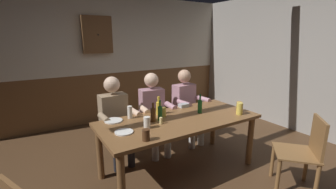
{
  "coord_description": "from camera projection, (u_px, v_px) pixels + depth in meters",
  "views": [
    {
      "loc": [
        -1.57,
        -2.06,
        1.73
      ],
      "look_at": [
        0.0,
        0.48,
        0.99
      ],
      "focal_mm": 24.65,
      "sensor_mm": 36.0,
      "label": 1
    }
  ],
  "objects": [
    {
      "name": "pint_glass_4",
      "position": [
        130.0,
        112.0,
        2.9
      ],
      "size": [
        0.06,
        0.06,
        0.16
      ],
      "primitive_type": "cylinder",
      "color": "white",
      "rests_on": "dining_table"
    },
    {
      "name": "bottle_1",
      "position": [
        153.0,
        114.0,
        2.79
      ],
      "size": [
        0.06,
        0.06,
        0.24
      ],
      "color": "#593314",
      "rests_on": "dining_table"
    },
    {
      "name": "bottle_3",
      "position": [
        159.0,
        107.0,
        3.05
      ],
      "size": [
        0.07,
        0.07,
        0.24
      ],
      "color": "gold",
      "rests_on": "dining_table"
    },
    {
      "name": "pint_glass_3",
      "position": [
        147.0,
        123.0,
        2.58
      ],
      "size": [
        0.07,
        0.07,
        0.14
      ],
      "primitive_type": "cylinder",
      "color": "white",
      "rests_on": "dining_table"
    },
    {
      "name": "wall_dart_cabinet",
      "position": [
        97.0,
        35.0,
        4.42
      ],
      "size": [
        0.56,
        0.15,
        0.7
      ],
      "color": "brown"
    },
    {
      "name": "pint_glass_2",
      "position": [
        240.0,
        109.0,
        3.05
      ],
      "size": [
        0.08,
        0.08,
        0.16
      ],
      "primitive_type": "cylinder",
      "color": "#E5C64C",
      "rests_on": "dining_table"
    },
    {
      "name": "person_2",
      "position": [
        187.0,
        103.0,
        3.8
      ],
      "size": [
        0.52,
        0.51,
        1.22
      ],
      "rotation": [
        0.0,
        0.0,
        3.23
      ],
      "color": "#B78493",
      "rests_on": "ground_plane"
    },
    {
      "name": "back_wall_upper",
      "position": [
        111.0,
        35.0,
        4.69
      ],
      "size": [
        5.28,
        0.12,
        1.55
      ],
      "primitive_type": "cube",
      "color": "beige"
    },
    {
      "name": "chair_empty_near_left",
      "position": [
        304.0,
        152.0,
        2.6
      ],
      "size": [
        0.62,
        0.62,
        0.88
      ],
      "rotation": [
        0.0,
        0.0,
        0.75
      ],
      "color": "brown",
      "rests_on": "ground_plane"
    },
    {
      "name": "back_wall_wainscot",
      "position": [
        115.0,
        95.0,
        5.0
      ],
      "size": [
        5.28,
        0.12,
        1.0
      ],
      "primitive_type": "cube",
      "color": "brown",
      "rests_on": "ground_plane"
    },
    {
      "name": "pint_glass_5",
      "position": [
        164.0,
        112.0,
        2.96
      ],
      "size": [
        0.07,
        0.07,
        0.12
      ],
      "primitive_type": "cylinder",
      "color": "#E5C64C",
      "rests_on": "dining_table"
    },
    {
      "name": "side_wall_concrete",
      "position": [
        315.0,
        64.0,
        3.99
      ],
      "size": [
        0.12,
        5.21,
        2.55
      ],
      "primitive_type": "cube",
      "color": "gray",
      "rests_on": "ground_plane"
    },
    {
      "name": "person_1",
      "position": [
        154.0,
        110.0,
        3.47
      ],
      "size": [
        0.52,
        0.55,
        1.22
      ],
      "rotation": [
        0.0,
        0.0,
        3.03
      ],
      "color": "#B78493",
      "rests_on": "ground_plane"
    },
    {
      "name": "bottle_2",
      "position": [
        160.0,
        113.0,
        2.82
      ],
      "size": [
        0.06,
        0.06,
        0.26
      ],
      "color": "#195923",
      "rests_on": "dining_table"
    },
    {
      "name": "pint_glass_0",
      "position": [
        239.0,
        107.0,
        3.17
      ],
      "size": [
        0.08,
        0.08,
        0.14
      ],
      "primitive_type": "cylinder",
      "color": "gold",
      "rests_on": "dining_table"
    },
    {
      "name": "bottle_0",
      "position": [
        200.0,
        106.0,
        3.1
      ],
      "size": [
        0.06,
        0.06,
        0.26
      ],
      "color": "#195923",
      "rests_on": "dining_table"
    },
    {
      "name": "condiment_caddy",
      "position": [
        184.0,
        105.0,
        3.38
      ],
      "size": [
        0.14,
        0.1,
        0.05
      ],
      "primitive_type": "cube",
      "color": "#B2B7BC",
      "rests_on": "dining_table"
    },
    {
      "name": "table_candle",
      "position": [
        161.0,
        121.0,
        2.72
      ],
      "size": [
        0.04,
        0.04,
        0.08
      ],
      "primitive_type": "cylinder",
      "color": "#F9E08C",
      "rests_on": "dining_table"
    },
    {
      "name": "plate_0",
      "position": [
        114.0,
        121.0,
        2.81
      ],
      "size": [
        0.22,
        0.22,
        0.01
      ],
      "primitive_type": "cylinder",
      "color": "white",
      "rests_on": "dining_table"
    },
    {
      "name": "person_0",
      "position": [
        115.0,
        116.0,
        3.18
      ],
      "size": [
        0.51,
        0.5,
        1.21
      ],
      "rotation": [
        0.0,
        0.0,
        3.16
      ],
      "color": "#997F60",
      "rests_on": "ground_plane"
    },
    {
      "name": "dining_table",
      "position": [
        179.0,
        125.0,
        2.93
      ],
      "size": [
        2.02,
        0.9,
        0.73
      ],
      "color": "brown",
      "rests_on": "ground_plane"
    },
    {
      "name": "pint_glass_1",
      "position": [
        146.0,
        135.0,
        2.28
      ],
      "size": [
        0.08,
        0.08,
        0.12
      ],
      "primitive_type": "cylinder",
      "color": "#4C2D19",
      "rests_on": "dining_table"
    },
    {
      "name": "plate_1",
      "position": [
        124.0,
        132.0,
        2.48
      ],
      "size": [
        0.2,
        0.2,
        0.01
      ],
      "primitive_type": "cylinder",
      "color": "white",
      "rests_on": "dining_table"
    },
    {
      "name": "ground_plane",
      "position": [
        188.0,
        178.0,
        2.92
      ],
      "size": [
        6.33,
        6.33,
        0.0
      ],
      "primitive_type": "plane",
      "color": "#4C331E"
    }
  ]
}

